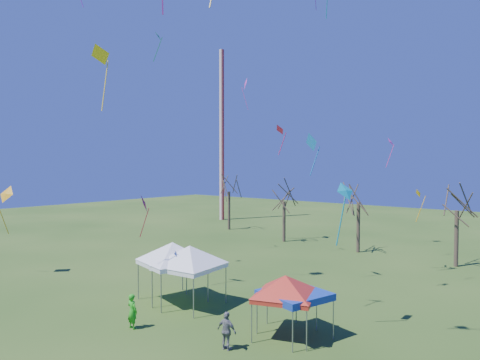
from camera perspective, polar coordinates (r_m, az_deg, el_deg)
The scene contains 22 objects.
ground at distance 20.92m, azimuth -7.93°, elevation -20.78°, with size 140.00×140.00×0.00m, color #264716.
radio_mast at distance 63.35m, azimuth -2.45°, elevation 5.99°, with size 0.70×0.70×25.00m, color silver.
tree_0 at distance 53.53m, azimuth -1.48°, elevation 0.28°, with size 3.83×3.83×8.44m.
tree_1 at distance 45.27m, azimuth 5.91°, elevation -0.92°, with size 3.42×3.42×7.54m.
tree_2 at distance 40.96m, azimuth 15.54°, elevation -0.59°, with size 3.71×3.71×8.18m.
tree_3 at distance 38.02m, azimuth 26.98°, elevation -1.25°, with size 3.59×3.59×7.91m.
tent_white_west at distance 25.99m, azimuth -8.99°, elevation -8.72°, with size 4.47×4.47×4.05m.
tent_white_mid at distance 25.01m, azimuth -6.74°, elevation -9.22°, with size 4.51×4.51×4.00m.
tent_red at distance 20.73m, azimuth 6.08°, elevation -13.05°, with size 3.59×3.59×3.36m.
tent_blue at distance 21.00m, azimuth 7.30°, elevation -14.98°, with size 3.34×3.34×2.13m.
person_grey at distance 19.82m, azimuth -1.77°, elevation -19.46°, with size 0.99×0.41×1.68m, color slate.
person_green at distance 22.74m, azimuth -14.17°, elevation -16.60°, with size 0.63×0.41×1.73m, color green.
kite_11 at distance 29.60m, azimuth 9.57°, elevation 4.99°, with size 1.41×1.06×2.93m.
kite_13 at distance 38.38m, azimuth 5.39°, elevation 6.68°, with size 1.29×1.10×2.76m.
kite_8 at distance 28.05m, azimuth -18.07°, elevation 15.59°, with size 1.60×1.29×4.04m.
kite_22 at distance 34.62m, azimuth 22.73°, elevation -1.83°, with size 0.90×0.90×2.46m.
kite_14 at distance 35.37m, azimuth -28.75°, elevation -1.69°, with size 1.54×1.14×3.67m.
kite_7 at distance 39.64m, azimuth -10.85°, elevation 18.29°, with size 1.11×1.12×2.73m.
kite_19 at distance 33.33m, azimuth 19.49°, elevation 4.72°, with size 0.63×0.89×2.25m.
kite_17 at distance 21.28m, azimuth 13.86°, elevation -1.57°, with size 0.98×1.20×3.13m.
kite_2 at distance 44.20m, azimuth 0.70°, elevation 12.70°, with size 1.22×1.22×3.28m.
kite_1 at distance 24.14m, azimuth -12.61°, elevation -3.09°, with size 1.05×1.00×2.35m.
Camera 1 is at (14.23, -13.02, 8.09)m, focal length 32.00 mm.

